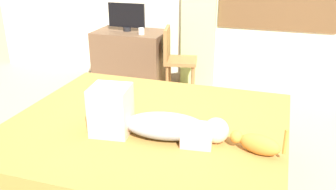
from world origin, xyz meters
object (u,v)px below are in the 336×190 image
(person_lying, at_px, (151,121))
(desk, at_px, (131,59))
(bed, at_px, (148,153))
(chair_by_desk, at_px, (175,57))
(tv_monitor, at_px, (127,17))
(cup, at_px, (141,31))
(cat, at_px, (257,143))

(person_lying, height_order, desk, person_lying)
(person_lying, bearing_deg, bed, 119.47)
(chair_by_desk, bearing_deg, desk, 165.40)
(bed, distance_m, desk, 2.20)
(tv_monitor, relative_size, chair_by_desk, 0.56)
(bed, distance_m, chair_by_desk, 1.84)
(person_lying, xyz_separation_m, tv_monitor, (-1.12, 2.16, 0.27))
(bed, xyz_separation_m, cup, (-0.77, 1.85, 0.51))
(cup, distance_m, chair_by_desk, 0.53)
(person_lying, distance_m, cup, 2.23)
(cup, bearing_deg, bed, -67.29)
(chair_by_desk, bearing_deg, person_lying, -77.73)
(desk, xyz_separation_m, cup, (0.20, -0.12, 0.41))
(person_lying, xyz_separation_m, desk, (-1.08, 2.16, -0.28))
(bed, relative_size, tv_monitor, 4.33)
(tv_monitor, bearing_deg, chair_by_desk, -13.78)
(cat, xyz_separation_m, desk, (-1.79, 2.17, -0.23))
(desk, distance_m, cup, 0.47)
(bed, height_order, cup, cup)
(person_lying, relative_size, chair_by_desk, 1.10)
(cat, bearing_deg, cup, 127.77)
(bed, relative_size, cup, 26.79)
(cat, relative_size, desk, 0.39)
(chair_by_desk, bearing_deg, cup, 173.49)
(bed, xyz_separation_m, desk, (-0.98, 1.97, 0.10))
(bed, bearing_deg, cup, 112.71)
(person_lying, relative_size, tv_monitor, 1.96)
(cat, distance_m, cup, 2.60)
(desk, xyz_separation_m, chair_by_desk, (0.65, -0.17, 0.14))
(cat, bearing_deg, bed, 166.40)
(desk, bearing_deg, bed, -63.62)
(cat, relative_size, cup, 4.52)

